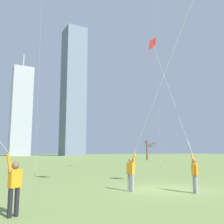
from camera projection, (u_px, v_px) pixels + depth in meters
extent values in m
plane|color=#7A934C|center=(166.00, 189.00, 13.51)|extent=(400.00, 400.00, 0.00)
cylinder|color=gray|center=(196.00, 184.00, 12.13)|extent=(0.14, 0.14, 0.85)
cylinder|color=gray|center=(194.00, 184.00, 12.35)|extent=(0.14, 0.14, 0.85)
cube|color=orange|center=(195.00, 169.00, 12.34)|extent=(0.32, 0.39, 0.54)
sphere|color=#9E7051|center=(194.00, 161.00, 12.40)|extent=(0.22, 0.22, 0.22)
cylinder|color=orange|center=(196.00, 170.00, 12.13)|extent=(0.09, 0.09, 0.55)
cylinder|color=orange|center=(192.00, 159.00, 12.62)|extent=(0.16, 0.22, 0.56)
cube|color=red|center=(153.00, 43.00, 27.27)|extent=(1.33, 0.86, 1.39)
cylinder|color=black|center=(153.00, 43.00, 27.27)|extent=(0.56, 0.32, 0.83)
cylinder|color=red|center=(149.00, 58.00, 27.05)|extent=(0.02, 0.02, 2.15)
cylinder|color=silver|center=(165.00, 78.00, 19.97)|extent=(6.41, 11.41, 11.28)
cylinder|color=gray|center=(129.00, 182.00, 12.91)|extent=(0.14, 0.14, 0.85)
cylinder|color=gray|center=(133.00, 183.00, 12.77)|extent=(0.14, 0.14, 0.85)
cube|color=orange|center=(131.00, 168.00, 12.95)|extent=(0.31, 0.39, 0.54)
sphere|color=#9E7051|center=(131.00, 160.00, 13.00)|extent=(0.22, 0.22, 0.22)
cylinder|color=orange|center=(127.00, 169.00, 13.08)|extent=(0.09, 0.09, 0.55)
cylinder|color=orange|center=(134.00, 159.00, 12.88)|extent=(0.15, 0.22, 0.56)
cylinder|color=silver|center=(190.00, 9.00, 11.38)|extent=(1.75, 6.58, 12.49)
cylinder|color=black|center=(17.00, 202.00, 7.90)|extent=(0.14, 0.14, 0.85)
cylinder|color=black|center=(10.00, 203.00, 7.73)|extent=(0.14, 0.14, 0.85)
cube|color=orange|center=(15.00, 178.00, 7.92)|extent=(0.39, 0.32, 0.54)
sphere|color=brown|center=(15.00, 165.00, 7.98)|extent=(0.22, 0.22, 0.22)
cylinder|color=orange|center=(21.00, 179.00, 8.08)|extent=(0.09, 0.09, 0.55)
cylinder|color=orange|center=(9.00, 163.00, 7.83)|extent=(0.22, 0.17, 0.56)
cylinder|color=teal|center=(154.00, 1.00, 33.33)|extent=(0.02, 0.02, 1.64)
cylinder|color=silver|center=(157.00, 79.00, 33.61)|extent=(2.49, 2.66, 22.18)
cylinder|color=#3F3833|center=(161.00, 167.00, 33.66)|extent=(0.10, 0.10, 0.08)
cylinder|color=silver|center=(40.00, 44.00, 22.03)|extent=(0.81, 3.78, 21.81)
cylinder|color=#3F3833|center=(35.00, 174.00, 22.22)|extent=(0.10, 0.10, 0.08)
cylinder|color=brown|center=(147.00, 150.00, 59.90)|extent=(0.42, 0.42, 4.53)
cylinder|color=brown|center=(151.00, 146.00, 60.29)|extent=(2.13, 0.66, 0.71)
cylinder|color=brown|center=(146.00, 144.00, 59.49)|extent=(1.32, 1.05, 1.41)
cylinder|color=brown|center=(151.00, 144.00, 59.76)|extent=(1.54, 1.67, 1.06)
cube|color=#9EA3AD|center=(21.00, 111.00, 125.80)|extent=(9.34, 8.61, 42.73)
cylinder|color=#99999E|center=(24.00, 62.00, 129.53)|extent=(0.80, 0.80, 6.87)
cube|color=slate|center=(73.00, 91.00, 135.48)|extent=(10.58, 11.42, 66.63)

